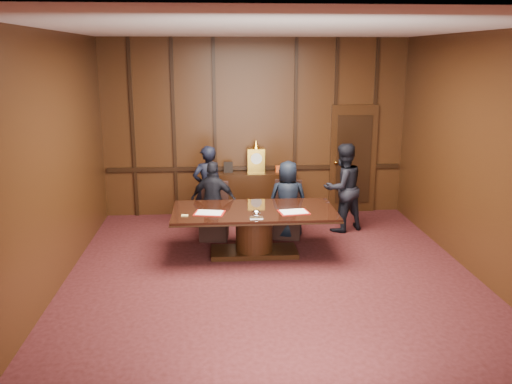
# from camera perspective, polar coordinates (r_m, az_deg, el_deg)

# --- Properties ---
(room) EXTENTS (7.00, 7.04, 3.50)m
(room) POSITION_cam_1_polar(r_m,az_deg,el_deg) (7.54, 2.25, 3.18)
(room) COLOR black
(room) RESTS_ON ground
(sideboard) EXTENTS (1.60, 0.45, 1.54)m
(sideboard) POSITION_cam_1_polar(r_m,az_deg,el_deg) (10.84, 0.01, -0.07)
(sideboard) COLOR black
(sideboard) RESTS_ON ground
(conference_table) EXTENTS (2.62, 1.32, 0.76)m
(conference_table) POSITION_cam_1_polar(r_m,az_deg,el_deg) (8.75, -0.20, -3.44)
(conference_table) COLOR black
(conference_table) RESTS_ON ground
(folder_left) EXTENTS (0.51, 0.41, 0.02)m
(folder_left) POSITION_cam_1_polar(r_m,az_deg,el_deg) (8.50, -4.92, -2.21)
(folder_left) COLOR #9D140E
(folder_left) RESTS_ON conference_table
(folder_right) EXTENTS (0.50, 0.40, 0.02)m
(folder_right) POSITION_cam_1_polar(r_m,az_deg,el_deg) (8.54, 3.99, -2.11)
(folder_right) COLOR #9D140E
(folder_right) RESTS_ON conference_table
(inkstand) EXTENTS (0.20, 0.14, 0.12)m
(inkstand) POSITION_cam_1_polar(r_m,az_deg,el_deg) (8.23, 0.02, -2.37)
(inkstand) COLOR white
(inkstand) RESTS_ON conference_table
(notepad) EXTENTS (0.11, 0.08, 0.01)m
(notepad) POSITION_cam_1_polar(r_m,az_deg,el_deg) (8.42, -7.52, -2.46)
(notepad) COLOR #D4B568
(notepad) RESTS_ON conference_table
(chair_left) EXTENTS (0.53, 0.53, 0.99)m
(chair_left) POSITION_cam_1_polar(r_m,az_deg,el_deg) (9.63, -4.41, -3.16)
(chair_left) COLOR black
(chair_left) RESTS_ON ground
(chair_right) EXTENTS (0.57, 0.57, 0.99)m
(chair_right) POSITION_cam_1_polar(r_m,az_deg,el_deg) (9.71, 3.31, -3.00)
(chair_right) COLOR black
(chair_right) RESTS_ON ground
(signatory_left) EXTENTS (0.88, 0.55, 1.40)m
(signatory_left) POSITION_cam_1_polar(r_m,az_deg,el_deg) (9.44, -4.47, -0.95)
(signatory_left) COLOR black
(signatory_left) RESTS_ON ground
(signatory_right) EXTENTS (0.71, 0.49, 1.39)m
(signatory_right) POSITION_cam_1_polar(r_m,az_deg,el_deg) (9.53, 3.37, -0.83)
(signatory_right) COLOR black
(signatory_right) RESTS_ON ground
(witness_left) EXTENTS (0.67, 0.57, 1.57)m
(witness_left) POSITION_cam_1_polar(r_m,az_deg,el_deg) (10.06, -5.11, 0.48)
(witness_left) COLOR black
(witness_left) RESTS_ON ground
(witness_right) EXTENTS (0.97, 0.89, 1.63)m
(witness_right) POSITION_cam_1_polar(r_m,az_deg,el_deg) (10.01, 9.12, 0.46)
(witness_right) COLOR black
(witness_right) RESTS_ON ground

